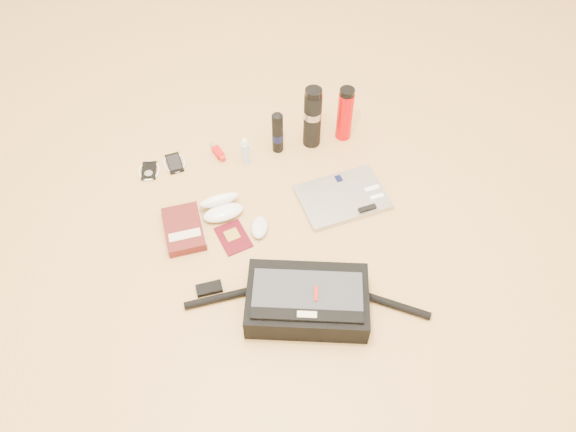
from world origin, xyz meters
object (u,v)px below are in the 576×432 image
Objects in this scene: messenger_bag at (307,300)px; book at (184,229)px; laptop at (343,197)px; thermos_red at (345,114)px; thermos_black at (312,117)px.

book is at bearing 147.19° from messenger_bag.
messenger_bag is 0.48m from laptop.
book is 0.88× the size of thermos_red.
thermos_black is at bearing 28.93° from book.
thermos_red is at bearing 66.43° from laptop.
laptop is 0.34m from thermos_black.
thermos_red is at bearing -3.23° from thermos_black.
thermos_red is (0.43, 0.70, 0.07)m from messenger_bag.
thermos_black is (-0.00, 0.32, 0.13)m from laptop.
thermos_black reaches higher than thermos_red.
messenger_bag reaches higher than book.
thermos_red is (0.13, 0.31, 0.11)m from laptop.
book is at bearing -160.17° from thermos_red.
laptop is (0.29, 0.38, -0.04)m from messenger_bag.
thermos_black reaches higher than book.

